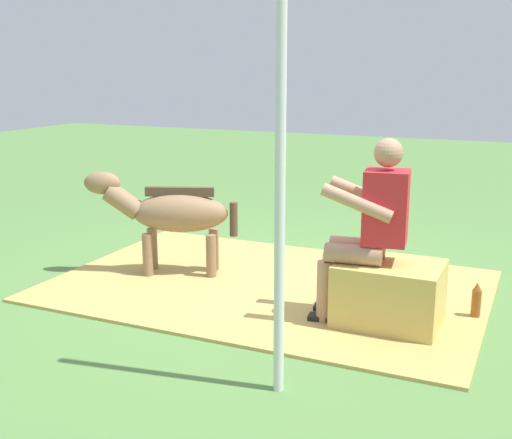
# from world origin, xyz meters

# --- Properties ---
(ground_plane) EXTENTS (24.00, 24.00, 0.00)m
(ground_plane) POSITION_xyz_m (0.00, 0.00, 0.00)
(ground_plane) COLOR #568442
(hay_patch) EXTENTS (3.55, 2.40, 0.02)m
(hay_patch) POSITION_xyz_m (-0.03, 0.10, 0.01)
(hay_patch) COLOR tan
(hay_patch) RESTS_ON ground
(hay_bale) EXTENTS (0.73, 0.56, 0.47)m
(hay_bale) POSITION_xyz_m (-1.15, 0.51, 0.23)
(hay_bale) COLOR tan
(hay_bale) RESTS_ON ground
(person_seated) EXTENTS (0.69, 0.47, 1.35)m
(person_seated) POSITION_xyz_m (-0.98, 0.52, 0.74)
(person_seated) COLOR tan
(person_seated) RESTS_ON ground
(pony_standing) EXTENTS (1.29, 0.68, 0.93)m
(pony_standing) POSITION_xyz_m (0.89, 0.14, 0.56)
(pony_standing) COLOR #8C6B4C
(pony_standing) RESTS_ON ground
(soda_bottle) EXTENTS (0.07, 0.07, 0.28)m
(soda_bottle) POSITION_xyz_m (-1.71, 0.12, 0.14)
(soda_bottle) COLOR brown
(soda_bottle) RESTS_ON ground
(tent_pole_left) EXTENTS (0.06, 0.06, 2.49)m
(tent_pole_left) POSITION_xyz_m (-0.79, 1.71, 1.25)
(tent_pole_left) COLOR silver
(tent_pole_left) RESTS_ON ground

